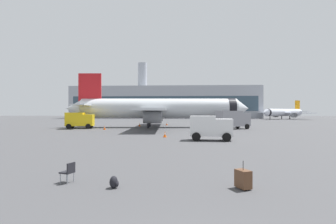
{
  "coord_description": "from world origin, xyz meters",
  "views": [
    {
      "loc": [
        -0.03,
        -4.4,
        3.02
      ],
      "look_at": [
        -1.84,
        29.19,
        3.0
      ],
      "focal_mm": 29.27,
      "sensor_mm": 36.0,
      "label": 1
    }
  ],
  "objects_px": {
    "safety_cone_outer": "(165,135)",
    "safety_cone_mid": "(105,128)",
    "rolling_suitcase": "(243,179)",
    "gate_chair": "(69,171)",
    "traveller_backpack": "(114,182)",
    "safety_cone_near": "(167,124)",
    "fuel_truck": "(232,119)",
    "airplane_at_gate": "(158,109)",
    "airplane_taxiing": "(284,112)",
    "safety_cone_far": "(140,125)",
    "cargo_van": "(211,127)",
    "service_truck": "(80,120)"
  },
  "relations": [
    {
      "from": "fuel_truck",
      "to": "safety_cone_near",
      "type": "height_order",
      "value": "fuel_truck"
    },
    {
      "from": "fuel_truck",
      "to": "traveller_backpack",
      "type": "xyz_separation_m",
      "value": [
        -11.42,
        -37.67,
        -1.54
      ]
    },
    {
      "from": "safety_cone_far",
      "to": "traveller_backpack",
      "type": "relative_size",
      "value": 1.51
    },
    {
      "from": "safety_cone_outer",
      "to": "safety_cone_mid",
      "type": "bearing_deg",
      "value": 130.23
    },
    {
      "from": "airplane_taxiing",
      "to": "fuel_truck",
      "type": "bearing_deg",
      "value": -116.37
    },
    {
      "from": "service_truck",
      "to": "rolling_suitcase",
      "type": "height_order",
      "value": "service_truck"
    },
    {
      "from": "airplane_at_gate",
      "to": "safety_cone_near",
      "type": "distance_m",
      "value": 9.5
    },
    {
      "from": "gate_chair",
      "to": "safety_cone_far",
      "type": "bearing_deg",
      "value": 95.23
    },
    {
      "from": "airplane_at_gate",
      "to": "airplane_taxiing",
      "type": "relative_size",
      "value": 1.54
    },
    {
      "from": "service_truck",
      "to": "cargo_van",
      "type": "xyz_separation_m",
      "value": [
        21.52,
        -19.15,
        -0.16
      ]
    },
    {
      "from": "cargo_van",
      "to": "safety_cone_near",
      "type": "height_order",
      "value": "cargo_van"
    },
    {
      "from": "airplane_at_gate",
      "to": "airplane_taxiing",
      "type": "xyz_separation_m",
      "value": [
        46.12,
        61.14,
        -0.9
      ]
    },
    {
      "from": "airplane_taxiing",
      "to": "safety_cone_near",
      "type": "distance_m",
      "value": 69.01
    },
    {
      "from": "rolling_suitcase",
      "to": "traveller_backpack",
      "type": "xyz_separation_m",
      "value": [
        -5.09,
        -0.17,
        -0.16
      ]
    },
    {
      "from": "service_truck",
      "to": "safety_cone_mid",
      "type": "height_order",
      "value": "service_truck"
    },
    {
      "from": "fuel_truck",
      "to": "safety_cone_outer",
      "type": "bearing_deg",
      "value": -124.15
    },
    {
      "from": "service_truck",
      "to": "safety_cone_mid",
      "type": "xyz_separation_m",
      "value": [
        5.38,
        -2.81,
        -1.27
      ]
    },
    {
      "from": "airplane_taxiing",
      "to": "safety_cone_outer",
      "type": "distance_m",
      "value": 92.61
    },
    {
      "from": "airplane_taxiing",
      "to": "safety_cone_outer",
      "type": "xyz_separation_m",
      "value": [
        -43.44,
        -81.76,
        -2.43
      ]
    },
    {
      "from": "rolling_suitcase",
      "to": "safety_cone_mid",
      "type": "bearing_deg",
      "value": 114.18
    },
    {
      "from": "fuel_truck",
      "to": "cargo_van",
      "type": "height_order",
      "value": "fuel_truck"
    },
    {
      "from": "cargo_van",
      "to": "rolling_suitcase",
      "type": "bearing_deg",
      "value": -91.85
    },
    {
      "from": "fuel_truck",
      "to": "safety_cone_outer",
      "type": "relative_size",
      "value": 9.79
    },
    {
      "from": "fuel_truck",
      "to": "safety_cone_far",
      "type": "distance_m",
      "value": 19.55
    },
    {
      "from": "safety_cone_near",
      "to": "rolling_suitcase",
      "type": "height_order",
      "value": "rolling_suitcase"
    },
    {
      "from": "fuel_truck",
      "to": "safety_cone_far",
      "type": "relative_size",
      "value": 8.89
    },
    {
      "from": "cargo_van",
      "to": "traveller_backpack",
      "type": "height_order",
      "value": "cargo_van"
    },
    {
      "from": "airplane_taxiing",
      "to": "gate_chair",
      "type": "relative_size",
      "value": 27.01
    },
    {
      "from": "safety_cone_far",
      "to": "rolling_suitcase",
      "type": "relative_size",
      "value": 0.66
    },
    {
      "from": "airplane_at_gate",
      "to": "airplane_taxiing",
      "type": "distance_m",
      "value": 76.59
    },
    {
      "from": "safety_cone_far",
      "to": "safety_cone_outer",
      "type": "height_order",
      "value": "safety_cone_far"
    },
    {
      "from": "safety_cone_near",
      "to": "safety_cone_outer",
      "type": "xyz_separation_m",
      "value": [
        1.49,
        -29.43,
        -0.0
      ]
    },
    {
      "from": "safety_cone_near",
      "to": "cargo_van",
      "type": "bearing_deg",
      "value": -78.65
    },
    {
      "from": "rolling_suitcase",
      "to": "safety_cone_far",
      "type": "bearing_deg",
      "value": 103.96
    },
    {
      "from": "service_truck",
      "to": "gate_chair",
      "type": "relative_size",
      "value": 5.87
    },
    {
      "from": "gate_chair",
      "to": "airplane_taxiing",
      "type": "bearing_deg",
      "value": 65.8
    },
    {
      "from": "cargo_van",
      "to": "safety_cone_outer",
      "type": "distance_m",
      "value": 6.14
    },
    {
      "from": "traveller_backpack",
      "to": "rolling_suitcase",
      "type": "bearing_deg",
      "value": 1.91
    },
    {
      "from": "rolling_suitcase",
      "to": "gate_chair",
      "type": "bearing_deg",
      "value": 175.77
    },
    {
      "from": "airplane_at_gate",
      "to": "service_truck",
      "type": "height_order",
      "value": "airplane_at_gate"
    },
    {
      "from": "fuel_truck",
      "to": "cargo_van",
      "type": "relative_size",
      "value": 1.4
    },
    {
      "from": "rolling_suitcase",
      "to": "fuel_truck",
      "type": "bearing_deg",
      "value": 80.41
    },
    {
      "from": "airplane_at_gate",
      "to": "safety_cone_outer",
      "type": "xyz_separation_m",
      "value": [
        2.68,
        -20.62,
        -3.33
      ]
    },
    {
      "from": "rolling_suitcase",
      "to": "gate_chair",
      "type": "height_order",
      "value": "rolling_suitcase"
    },
    {
      "from": "safety_cone_near",
      "to": "gate_chair",
      "type": "relative_size",
      "value": 0.76
    },
    {
      "from": "safety_cone_outer",
      "to": "gate_chair",
      "type": "bearing_deg",
      "value": -97.44
    },
    {
      "from": "cargo_van",
      "to": "safety_cone_far",
      "type": "bearing_deg",
      "value": 113.55
    },
    {
      "from": "safety_cone_outer",
      "to": "gate_chair",
      "type": "xyz_separation_m",
      "value": [
        -2.74,
        -21.02,
        0.17
      ]
    },
    {
      "from": "safety_cone_near",
      "to": "safety_cone_outer",
      "type": "bearing_deg",
      "value": -87.1
    },
    {
      "from": "airplane_at_gate",
      "to": "fuel_truck",
      "type": "height_order",
      "value": "airplane_at_gate"
    }
  ]
}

